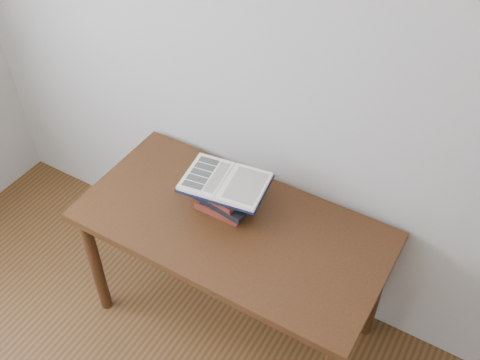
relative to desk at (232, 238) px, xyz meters
The scene contains 3 objects.
desk is the anchor object (origin of this frame).
book_stack 0.20m from the desk, 138.20° to the left, with size 0.28×0.21×0.15m.
open_book 0.28m from the desk, 137.30° to the left, with size 0.39×0.30×0.03m.
Camera 1 is at (0.87, 0.00, 2.54)m, focal length 42.00 mm.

